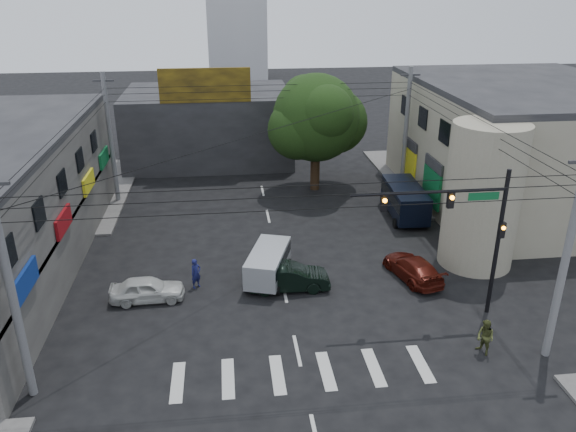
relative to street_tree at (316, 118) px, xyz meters
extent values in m
plane|color=black|center=(-4.00, -17.00, -5.47)|extent=(160.00, 160.00, 0.00)
cube|color=#514F4C|center=(-22.00, 1.00, -5.40)|extent=(16.00, 16.00, 0.15)
cube|color=#514F4C|center=(14.00, 1.00, -5.40)|extent=(16.00, 16.00, 0.15)
cube|color=gray|center=(14.00, -4.00, -1.47)|extent=(14.00, 18.00, 8.00)
cylinder|color=gray|center=(7.00, -13.00, -1.47)|extent=(4.00, 4.00, 8.00)
cube|color=#232326|center=(-8.00, 9.00, -2.47)|extent=(14.00, 10.00, 6.00)
cube|color=olive|center=(-8.00, 4.10, 1.83)|extent=(7.00, 0.30, 2.60)
cylinder|color=black|center=(0.00, 0.00, -3.27)|extent=(0.70, 0.70, 4.40)
sphere|color=black|center=(0.00, 0.00, 0.03)|extent=(6.40, 6.40, 6.40)
cylinder|color=black|center=(5.50, -18.00, -1.87)|extent=(0.20, 0.20, 7.20)
cylinder|color=black|center=(2.00, -18.00, 0.83)|extent=(7.00, 0.14, 0.14)
cube|color=black|center=(3.00, -18.00, 0.43)|extent=(0.28, 0.22, 0.75)
cube|color=black|center=(0.00, -18.00, 0.43)|extent=(0.28, 0.22, 0.75)
sphere|color=orange|center=(3.00, -18.14, 0.58)|extent=(0.20, 0.20, 0.20)
sphere|color=orange|center=(0.00, -18.14, 0.58)|extent=(0.20, 0.20, 0.20)
cube|color=#0D5C2D|center=(4.50, -18.00, 0.53)|extent=(1.40, 0.06, 0.35)
cylinder|color=#59595B|center=(-14.50, -21.50, -0.87)|extent=(0.32, 0.32, 9.20)
cylinder|color=#59595B|center=(6.50, -21.50, -0.87)|extent=(0.32, 0.32, 9.20)
cylinder|color=#59595B|center=(-14.50, -1.00, -0.87)|extent=(0.32, 0.32, 9.20)
cylinder|color=#59595B|center=(6.50, -1.00, -0.87)|extent=(0.32, 0.32, 9.20)
imported|color=black|center=(-3.74, -14.75, -4.78)|extent=(1.62, 4.24, 1.38)
imported|color=silver|center=(-10.85, -15.02, -4.85)|extent=(1.70, 3.73, 1.24)
imported|color=#46100A|center=(2.97, -14.36, -4.86)|extent=(3.67, 5.00, 1.22)
imported|color=#16194E|center=(-8.48, -14.00, -4.67)|extent=(0.96, 0.95, 1.60)
imported|color=#414821|center=(3.89, -21.11, -4.66)|extent=(1.23, 1.18, 1.62)
camera|label=1|loc=(-6.72, -39.87, 9.30)|focal=35.00mm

